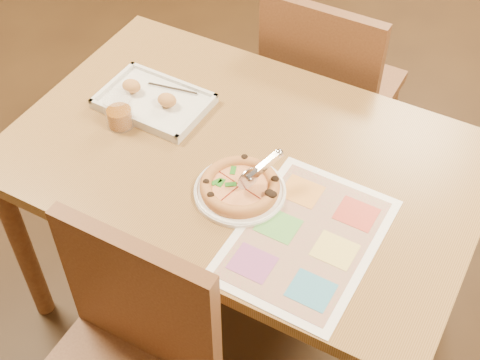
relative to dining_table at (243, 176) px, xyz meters
The scene contains 9 objects.
dining_table is the anchor object (origin of this frame).
chair_near 0.61m from the dining_table, 90.00° to the right, with size 0.42×0.42×0.47m.
chair_far 0.61m from the dining_table, 90.00° to the left, with size 0.42×0.42×0.47m.
plate 0.17m from the dining_table, 65.22° to the right, with size 0.24×0.24×0.01m, color white.
pizza 0.18m from the dining_table, 65.48° to the right, with size 0.21×0.21×0.03m.
pizza_cutter 0.21m from the dining_table, 44.15° to the right, with size 0.07×0.12×0.08m.
appetizer_tray 0.35m from the dining_table, behind, with size 0.32×0.22×0.06m.
glass_tumbler 0.40m from the dining_table, behind, with size 0.08×0.08×0.10m.
menu 0.34m from the dining_table, 33.87° to the right, with size 0.33×0.46×0.01m, color white.
Camera 1 is at (0.62, -1.15, 2.02)m, focal length 50.00 mm.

